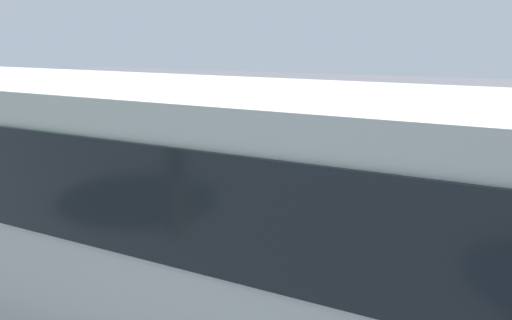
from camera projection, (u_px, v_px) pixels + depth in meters
ground_plane at (292, 215)px, 10.39m from camera, size 80.00×80.00×0.00m
tour_bus at (151, 219)px, 5.68m from camera, size 11.50×3.06×3.25m
spectator_far_left at (309, 205)px, 7.93m from camera, size 0.57×0.31×1.74m
spectator_left at (248, 196)px, 8.47m from camera, size 0.57×0.38×1.70m
spectator_centre at (185, 188)px, 8.71m from camera, size 0.57×0.39×1.78m
spectator_right at (151, 180)px, 9.38m from camera, size 0.58×0.35×1.72m
parked_motorcycle_silver at (330, 261)px, 7.20m from camera, size 2.05×0.60×0.99m
parked_motorcycle_dark at (82, 211)px, 9.24m from camera, size 2.05×0.58×0.99m
stunt_motorcycle at (252, 135)px, 13.50m from camera, size 1.86×0.76×1.89m
traffic_cone at (306, 164)px, 13.35m from camera, size 0.34×0.34×0.63m
bay_line_b at (459, 229)px, 9.64m from camera, size 0.16×4.89×0.01m
bay_line_c at (336, 211)px, 10.63m from camera, size 0.15×4.15×0.01m
bay_line_d at (234, 196)px, 11.62m from camera, size 0.16×4.49×0.01m
bay_line_e at (148, 183)px, 12.61m from camera, size 0.15×3.88×0.01m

